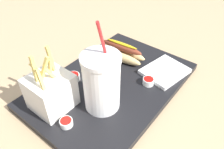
{
  "coord_description": "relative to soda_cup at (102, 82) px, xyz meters",
  "views": [
    {
      "loc": [
        -0.37,
        -0.29,
        0.45
      ],
      "look_at": [
        0.0,
        0.0,
        0.05
      ],
      "focal_mm": 35.06,
      "sensor_mm": 36.0,
      "label": 1
    }
  ],
  "objects": [
    {
      "name": "food_tray",
      "position": [
        0.08,
        0.03,
        -0.09
      ],
      "size": [
        0.48,
        0.32,
        0.02
      ],
      "primitive_type": "cube",
      "color": "black",
      "rests_on": "ground_plane"
    },
    {
      "name": "soda_cup",
      "position": [
        0.0,
        0.0,
        0.0
      ],
      "size": [
        0.09,
        0.09,
        0.24
      ],
      "color": "white",
      "rests_on": "food_tray"
    },
    {
      "name": "ketchup_cup_3",
      "position": [
        -0.1,
        0.02,
        -0.07
      ],
      "size": [
        0.03,
        0.03,
        0.02
      ],
      "color": "white",
      "rests_on": "food_tray"
    },
    {
      "name": "hot_dog_1",
      "position": [
        0.2,
        0.08,
        -0.05
      ],
      "size": [
        0.07,
        0.16,
        0.06
      ],
      "color": "#DBB775",
      "rests_on": "food_tray"
    },
    {
      "name": "ketchup_cup_2",
      "position": [
        0.14,
        -0.05,
        -0.07
      ],
      "size": [
        0.03,
        0.03,
        0.02
      ],
      "color": "white",
      "rests_on": "food_tray"
    },
    {
      "name": "ground_plane",
      "position": [
        0.08,
        0.03,
        -0.11
      ],
      "size": [
        2.4,
        2.4,
        0.02
      ],
      "primitive_type": "cube",
      "color": "tan"
    },
    {
      "name": "ketchup_cup_1",
      "position": [
        0.02,
        0.13,
        -0.07
      ],
      "size": [
        0.04,
        0.04,
        0.02
      ],
      "color": "white",
      "rests_on": "food_tray"
    },
    {
      "name": "napkin_stack",
      "position": [
        0.22,
        -0.06,
        -0.07
      ],
      "size": [
        0.15,
        0.13,
        0.01
      ],
      "primitive_type": "cube",
      "rotation": [
        0.0,
        0.0,
        -0.19
      ],
      "color": "white",
      "rests_on": "food_tray"
    },
    {
      "name": "fries_basket",
      "position": [
        -0.08,
        0.1,
        -0.03
      ],
      "size": [
        0.1,
        0.09,
        0.16
      ],
      "color": "white",
      "rests_on": "food_tray"
    }
  ]
}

